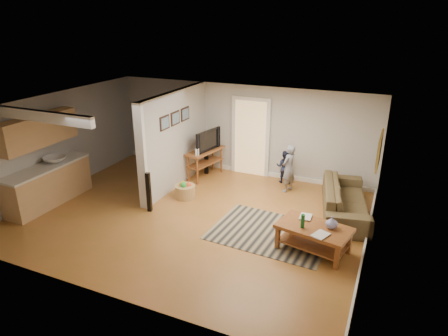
{
  "coord_description": "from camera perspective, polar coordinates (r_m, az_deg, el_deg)",
  "views": [
    {
      "loc": [
        3.91,
        -7.08,
        4.26
      ],
      "look_at": [
        0.61,
        0.42,
        1.1
      ],
      "focal_mm": 32.0,
      "sensor_mm": 36.0,
      "label": 1
    }
  ],
  "objects": [
    {
      "name": "coffee_table",
      "position": [
        7.84,
        12.85,
        -8.89
      ],
      "size": [
        1.48,
        1.05,
        0.8
      ],
      "rotation": [
        0.0,
        0.0,
        -0.21
      ],
      "color": "brown",
      "rests_on": "ground"
    },
    {
      "name": "toddler",
      "position": [
        10.97,
        8.47,
        -2.0
      ],
      "size": [
        0.46,
        0.37,
        0.9
      ],
      "primitive_type": "imported",
      "rotation": [
        0.0,
        0.0,
        3.21
      ],
      "color": "#1D233D",
      "rests_on": "ground"
    },
    {
      "name": "tv_console",
      "position": [
        10.96,
        -2.68,
        2.22
      ],
      "size": [
        0.72,
        1.33,
        1.08
      ],
      "rotation": [
        0.0,
        0.0,
        -0.2
      ],
      "color": "brown",
      "rests_on": "ground"
    },
    {
      "name": "room_shell",
      "position": [
        9.44,
        -9.31,
        3.53
      ],
      "size": [
        7.54,
        6.02,
        2.52
      ],
      "color": "beige",
      "rests_on": "ground"
    },
    {
      "name": "ground",
      "position": [
        9.14,
        -4.56,
        -6.75
      ],
      "size": [
        7.5,
        7.5,
        0.0
      ],
      "primitive_type": "plane",
      "color": "brown",
      "rests_on": "ground"
    },
    {
      "name": "speaker_left",
      "position": [
        9.27,
        -10.7,
        -3.42
      ],
      "size": [
        0.11,
        0.11,
        0.95
      ],
      "primitive_type": "cube",
      "rotation": [
        0.0,
        0.0,
        0.22
      ],
      "color": "black",
      "rests_on": "ground"
    },
    {
      "name": "speaker_right",
      "position": [
        11.27,
        -2.53,
        1.78
      ],
      "size": [
        0.13,
        0.13,
        1.07
      ],
      "primitive_type": "cube",
      "rotation": [
        0.0,
        0.0,
        0.21
      ],
      "color": "black",
      "rests_on": "ground"
    },
    {
      "name": "child",
      "position": [
        10.45,
        9.01,
        -3.23
      ],
      "size": [
        0.42,
        0.52,
        1.24
      ],
      "primitive_type": "imported",
      "rotation": [
        0.0,
        0.0,
        -1.88
      ],
      "color": "gray",
      "rests_on": "ground"
    },
    {
      "name": "toy_basket",
      "position": [
        9.93,
        -5.57,
        -3.26
      ],
      "size": [
        0.5,
        0.5,
        0.45
      ],
      "color": "#A68C47",
      "rests_on": "ground"
    },
    {
      "name": "sofa",
      "position": [
        9.59,
        16.74,
        -6.25
      ],
      "size": [
        1.41,
        2.54,
        0.7
      ],
      "primitive_type": "imported",
      "rotation": [
        0.0,
        0.0,
        1.77
      ],
      "color": "#4D4726",
      "rests_on": "ground"
    },
    {
      "name": "area_rug",
      "position": [
        8.49,
        6.68,
        -9.16
      ],
      "size": [
        2.51,
        1.9,
        0.01
      ],
      "primitive_type": "cube",
      "rotation": [
        0.0,
        0.0,
        -0.06
      ],
      "color": "black",
      "rests_on": "ground"
    }
  ]
}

